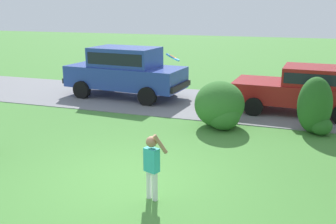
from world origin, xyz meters
TOP-DOWN VIEW (x-y plane):
  - ground_plane at (0.00, 0.00)m, footprint 80.00×80.00m
  - driveway_strip at (0.00, 6.67)m, footprint 28.00×4.40m
  - shrub_near_tree at (1.04, 4.07)m, footprint 1.44×1.55m
  - shrub_centre_left at (3.62, 4.37)m, footprint 0.96×0.91m
  - parked_sedan at (3.28, 6.46)m, footprint 4.49×2.26m
  - parked_suv at (-3.20, 6.75)m, footprint 4.83×2.38m
  - child_thrower at (0.75, -0.65)m, footprint 0.48×0.24m
  - frisbee at (0.87, 0.16)m, footprint 0.28×0.28m

SIDE VIEW (x-z plane):
  - ground_plane at x=0.00m, z-range 0.00..0.00m
  - driveway_strip at x=0.00m, z-range 0.00..0.02m
  - shrub_near_tree at x=1.04m, z-range -0.05..1.29m
  - child_thrower at x=0.75m, z-range 0.07..1.36m
  - shrub_centre_left at x=3.62m, z-range -0.06..1.51m
  - parked_sedan at x=3.28m, z-range 0.07..1.63m
  - parked_suv at x=-3.20m, z-range 0.12..2.04m
  - frisbee at x=0.87m, z-range 2.41..2.59m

